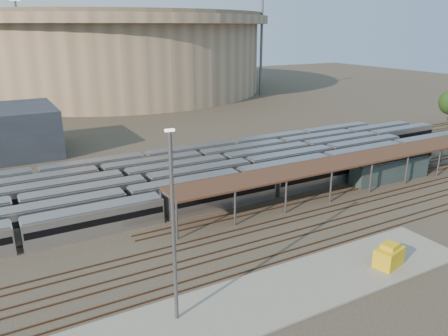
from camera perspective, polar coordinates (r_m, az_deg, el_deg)
name	(u,v)px	position (r m, az deg, el deg)	size (l,w,h in m)	color
ground	(236,230)	(59.41, 1.58, -8.06)	(420.00, 420.00, 0.00)	#383026
apron	(269,297)	(46.11, 5.86, -16.43)	(50.00, 9.00, 0.20)	gray
subway_trains	(187,176)	(74.50, -4.80, -1.09)	(129.03, 23.90, 3.60)	#AEAFB3
inspection_shed	(341,163)	(73.22, 14.98, 0.62)	(60.30, 6.00, 5.30)	#57565B
empty_tracks	(256,245)	(55.60, 4.23, -9.94)	(170.00, 9.62, 0.18)	#4C3323
stadium	(118,51)	(193.33, -13.71, 14.68)	(124.00, 124.00, 32.50)	gray
floodlight_2	(261,41)	(175.41, 4.91, 16.18)	(4.00, 1.00, 38.40)	#57565B
floodlight_3	(20,40)	(206.67, -25.07, 14.90)	(4.00, 1.00, 38.40)	#57565B
teal_boxcar	(390,170)	(82.58, 20.83, -0.27)	(15.95, 3.08, 3.72)	#1E414C
yard_light_pole	(173,229)	(38.55, -6.62, -7.97)	(0.82, 0.36, 18.03)	#57565B
yellow_equipment	(389,257)	(53.73, 20.72, -10.79)	(3.45, 2.16, 2.16)	gold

